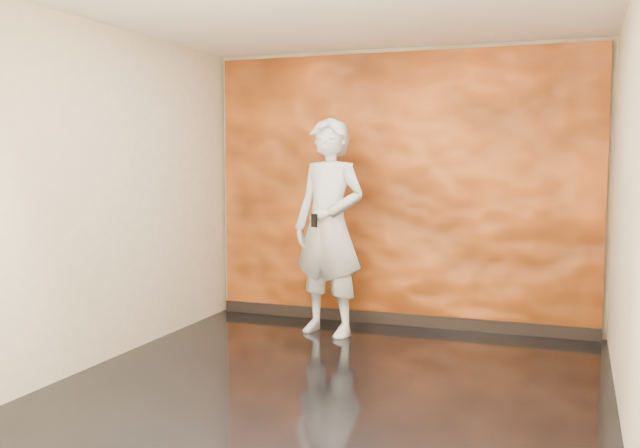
% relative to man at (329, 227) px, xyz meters
% --- Properties ---
extents(room, '(4.02, 4.02, 2.81)m').
position_rel_man_xyz_m(room, '(0.54, -1.33, 0.36)').
color(room, black).
rests_on(room, ground).
extents(feature_wall, '(3.90, 0.06, 2.75)m').
position_rel_man_xyz_m(feature_wall, '(0.54, 0.63, 0.34)').
color(feature_wall, orange).
rests_on(feature_wall, ground).
extents(baseboard, '(3.90, 0.04, 0.12)m').
position_rel_man_xyz_m(baseboard, '(0.54, 0.59, -0.98)').
color(baseboard, black).
rests_on(baseboard, ground).
extents(man, '(0.86, 0.68, 2.08)m').
position_rel_man_xyz_m(man, '(0.00, 0.00, 0.00)').
color(man, '#A8AFB7').
rests_on(man, ground).
extents(phone, '(0.07, 0.04, 0.13)m').
position_rel_man_xyz_m(phone, '(-0.05, -0.27, 0.09)').
color(phone, black).
rests_on(phone, man).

